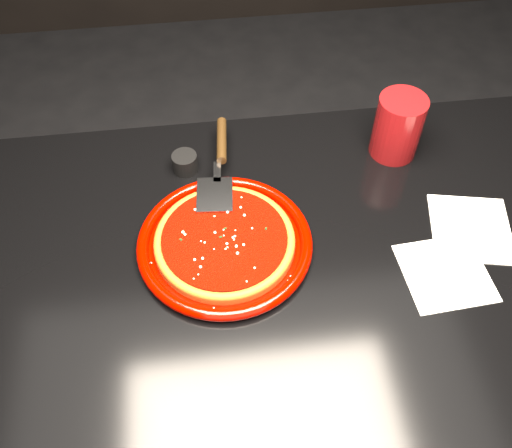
{
  "coord_description": "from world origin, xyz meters",
  "views": [
    {
      "loc": [
        -0.11,
        -0.54,
        1.58
      ],
      "look_at": [
        -0.03,
        0.09,
        0.77
      ],
      "focal_mm": 40.0,
      "sensor_mm": 36.0,
      "label": 1
    }
  ],
  "objects_px": {
    "table": "(273,362)",
    "cup": "(398,127)",
    "plate": "(225,243)",
    "ramekin": "(185,163)",
    "pizza_server": "(219,165)"
  },
  "relations": [
    {
      "from": "plate",
      "to": "cup",
      "type": "relative_size",
      "value": 2.37
    },
    {
      "from": "table",
      "to": "plate",
      "type": "bearing_deg",
      "value": 145.22
    },
    {
      "from": "pizza_server",
      "to": "cup",
      "type": "xyz_separation_m",
      "value": [
        0.36,
        0.03,
        0.03
      ]
    },
    {
      "from": "table",
      "to": "pizza_server",
      "type": "relative_size",
      "value": 4.23
    },
    {
      "from": "pizza_server",
      "to": "ramekin",
      "type": "bearing_deg",
      "value": 158.47
    },
    {
      "from": "cup",
      "to": "pizza_server",
      "type": "bearing_deg",
      "value": -174.59
    },
    {
      "from": "table",
      "to": "plate",
      "type": "xyz_separation_m",
      "value": [
        -0.09,
        0.06,
        0.39
      ]
    },
    {
      "from": "table",
      "to": "plate",
      "type": "relative_size",
      "value": 3.82
    },
    {
      "from": "table",
      "to": "cup",
      "type": "distance_m",
      "value": 0.58
    },
    {
      "from": "table",
      "to": "ramekin",
      "type": "height_order",
      "value": "ramekin"
    },
    {
      "from": "plate",
      "to": "ramekin",
      "type": "xyz_separation_m",
      "value": [
        -0.06,
        0.2,
        0.01
      ]
    },
    {
      "from": "cup",
      "to": "ramekin",
      "type": "relative_size",
      "value": 2.65
    },
    {
      "from": "table",
      "to": "ramekin",
      "type": "xyz_separation_m",
      "value": [
        -0.15,
        0.26,
        0.39
      ]
    },
    {
      "from": "plate",
      "to": "cup",
      "type": "bearing_deg",
      "value": 29.07
    },
    {
      "from": "ramekin",
      "to": "plate",
      "type": "bearing_deg",
      "value": -73.3
    }
  ]
}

